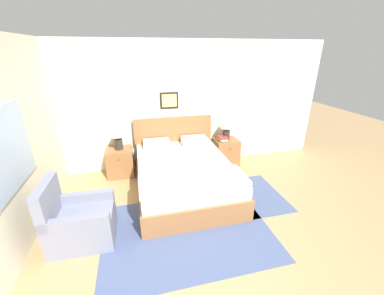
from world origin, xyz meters
name	(u,v)px	position (x,y,z in m)	size (l,w,h in m)	color
ground_plane	(213,265)	(0.00, 0.00, 0.00)	(16.00, 16.00, 0.00)	tan
wall_back	(171,107)	(0.00, 2.88, 1.30)	(6.82, 0.09, 2.60)	beige
wall_left	(20,140)	(-2.24, 1.40, 1.30)	(0.08, 5.25, 2.60)	beige
area_rug_main	(187,231)	(-0.17, 0.63, 0.00)	(2.33, 1.69, 0.01)	#47567F
area_rug_bedside	(252,195)	(1.15, 1.25, 0.00)	(0.99, 1.22, 0.01)	#47567F
bed	(184,175)	(0.01, 1.72, 0.31)	(1.64, 2.18, 1.10)	#936038
armchair	(79,222)	(-1.60, 0.83, 0.30)	(0.81, 0.66, 0.91)	gray
nightstand_near_window	(120,162)	(-1.13, 2.58, 0.28)	(0.52, 0.47, 0.57)	#936038
nightstand_by_door	(226,151)	(1.15, 2.58, 0.28)	(0.52, 0.47, 0.57)	#936038
table_lamp_near_window	(117,134)	(-1.12, 2.60, 0.89)	(0.28, 0.28, 0.50)	#2D2823
table_lamp_by_door	(227,125)	(1.15, 2.60, 0.89)	(0.28, 0.28, 0.50)	#2D2823
book_thick_bottom	(222,140)	(1.04, 2.53, 0.58)	(0.19, 0.21, 0.02)	#4C7551
book_hardcover_middle	(222,139)	(1.04, 2.53, 0.61)	(0.18, 0.25, 0.04)	beige
book_novel_upper	(222,137)	(1.04, 2.53, 0.65)	(0.19, 0.21, 0.04)	#B7332D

